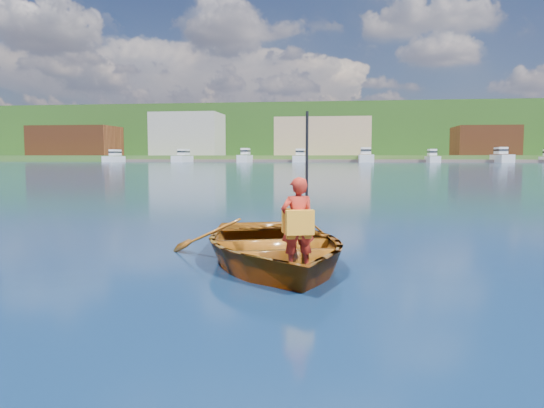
{
  "coord_description": "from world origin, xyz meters",
  "views": [
    {
      "loc": [
        1.65,
        -7.89,
        1.48
      ],
      "look_at": [
        0.68,
        -0.66,
        0.84
      ],
      "focal_mm": 35.0,
      "sensor_mm": 36.0,
      "label": 1
    }
  ],
  "objects_px": {
    "child_paddler": "(298,223)",
    "marina_yachts": "(355,157)",
    "dock": "(354,161)",
    "rowboat": "(272,246)"
  },
  "relations": [
    {
      "from": "child_paddler",
      "to": "dock",
      "type": "distance_m",
      "value": 149.51
    },
    {
      "from": "rowboat",
      "to": "marina_yachts",
      "type": "relative_size",
      "value": 0.03
    },
    {
      "from": "rowboat",
      "to": "dock",
      "type": "distance_m",
      "value": 148.71
    },
    {
      "from": "child_paddler",
      "to": "marina_yachts",
      "type": "xyz_separation_m",
      "value": [
        3.79,
        144.76,
        0.74
      ]
    },
    {
      "from": "child_paddler",
      "to": "marina_yachts",
      "type": "height_order",
      "value": "marina_yachts"
    },
    {
      "from": "dock",
      "to": "rowboat",
      "type": "bearing_deg",
      "value": -91.48
    },
    {
      "from": "rowboat",
      "to": "dock",
      "type": "xyz_separation_m",
      "value": [
        3.84,
        148.66,
        0.15
      ]
    },
    {
      "from": "child_paddler",
      "to": "dock",
      "type": "height_order",
      "value": "child_paddler"
    },
    {
      "from": "dock",
      "to": "marina_yachts",
      "type": "height_order",
      "value": "marina_yachts"
    },
    {
      "from": "rowboat",
      "to": "marina_yachts",
      "type": "distance_m",
      "value": 144.02
    }
  ]
}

